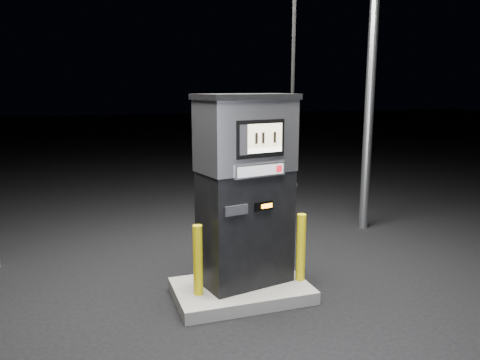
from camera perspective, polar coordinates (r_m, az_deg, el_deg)
name	(u,v)px	position (r m, az deg, el deg)	size (l,w,h in m)	color
ground	(241,296)	(5.83, 0.17, -14.01)	(80.00, 80.00, 0.00)	black
pump_island	(241,291)	(5.80, 0.18, -13.34)	(1.60, 1.00, 0.15)	slate
fuel_dispenser	(246,188)	(5.52, 0.72, -1.04)	(1.31, 0.89, 4.70)	black
bollard_left	(198,260)	(5.40, -5.16, -9.71)	(0.11, 0.11, 0.82)	#D8C10C
bollard_right	(301,247)	(5.81, 7.43, -8.14)	(0.11, 0.11, 0.84)	#D8C10C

